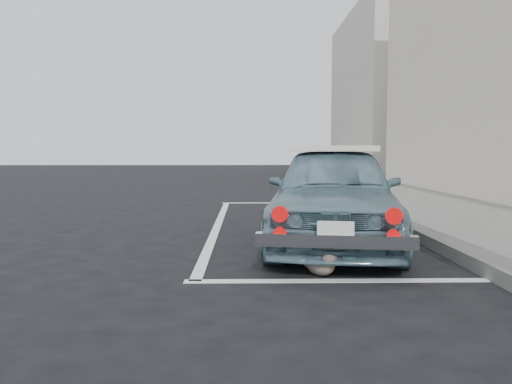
% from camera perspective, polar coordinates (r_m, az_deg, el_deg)
% --- Properties ---
extents(ground, '(80.00, 80.00, 0.00)m').
position_cam_1_polar(ground, '(5.13, 3.76, -8.74)').
color(ground, black).
rests_on(ground, ground).
extents(sidewalk, '(2.80, 40.00, 0.15)m').
position_cam_1_polar(sidewalk, '(7.94, 26.21, -3.90)').
color(sidewalk, '#63635E').
rests_on(sidewalk, ground).
extents(building_far, '(3.50, 10.00, 8.00)m').
position_cam_1_polar(building_far, '(26.03, 14.34, 10.69)').
color(building_far, beige).
rests_on(building_far, ground).
extents(pline_rear, '(3.00, 0.12, 0.01)m').
position_cam_1_polar(pline_rear, '(4.72, 10.43, -9.95)').
color(pline_rear, silver).
rests_on(pline_rear, ground).
extents(pline_front, '(3.00, 0.12, 0.01)m').
position_cam_1_polar(pline_front, '(11.57, 3.57, -1.24)').
color(pline_front, silver).
rests_on(pline_front, ground).
extents(pline_side, '(0.12, 7.00, 0.01)m').
position_cam_1_polar(pline_side, '(8.08, -4.40, -3.80)').
color(pline_side, silver).
rests_on(pline_side, ground).
extents(retro_coupe, '(2.11, 4.00, 1.30)m').
position_cam_1_polar(retro_coupe, '(6.40, 8.82, -0.18)').
color(retro_coupe, slate).
rests_on(retro_coupe, ground).
extents(cat, '(0.37, 0.52, 0.29)m').
position_cam_1_polar(cat, '(4.85, 7.48, -7.93)').
color(cat, '#706455').
rests_on(cat, ground).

